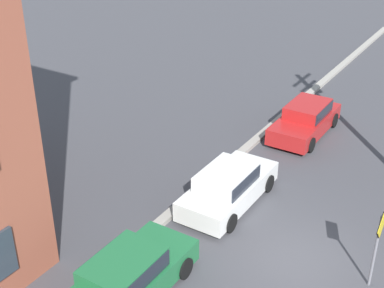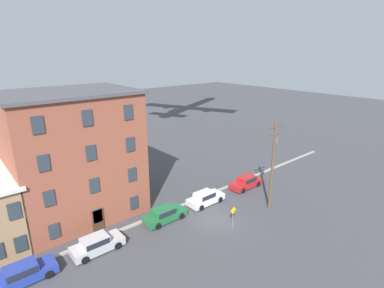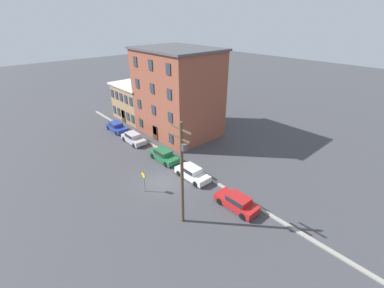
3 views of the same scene
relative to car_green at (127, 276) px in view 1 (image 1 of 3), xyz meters
name	(u,v)px [view 1 (image 1 of 3)]	position (x,y,z in m)	size (l,w,h in m)	color
ground_plane	(294,260)	(3.96, -3.26, -0.75)	(200.00, 200.00, 0.00)	#424247
kerb_strip	(172,212)	(3.96, 1.24, -0.67)	(56.00, 0.36, 0.16)	#9E998E
car_green	(127,276)	(0.00, 0.00, 0.00)	(4.40, 1.92, 1.43)	#1E6638
car_white	(228,186)	(5.56, -0.06, 0.00)	(4.40, 1.92, 1.43)	silver
car_red	(306,118)	(12.36, -0.25, 0.00)	(4.40, 1.92, 1.43)	#B21E1E
caution_sign	(378,237)	(4.09, -5.53, 0.94)	(0.90, 0.08, 2.54)	slate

